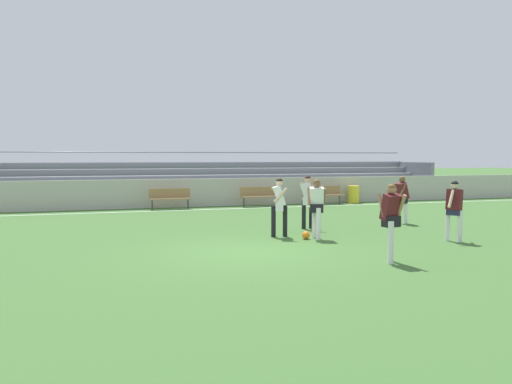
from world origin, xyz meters
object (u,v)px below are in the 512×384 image
soccer_ball (306,235)px  bench_far_right (260,195)px  player_dark_deep_cover (402,195)px  player_white_wide_right (279,202)px  player_dark_overlapping (454,206)px  player_dark_pressing_high (391,216)px  trash_bin (354,194)px  player_white_wide_left (316,203)px  bench_near_wall_gap (324,193)px  bench_near_bin (170,197)px  bleacher_stand (219,180)px  player_white_dropping_back (308,197)px

soccer_ball → bench_far_right: bearing=78.7°
player_dark_deep_cover → player_white_wide_right: bearing=-162.6°
player_dark_overlapping → player_dark_pressing_high: bearing=-148.2°
bench_far_right → trash_bin: bearing=2.5°
player_dark_deep_cover → soccer_ball: 5.16m
bench_far_right → player_white_wide_left: (-1.64, -9.78, 0.44)m
trash_bin → bench_near_wall_gap: bearing=-172.8°
player_dark_deep_cover → bench_near_bin: bearing=131.9°
bleacher_stand → soccer_ball: bearing=-93.7°
player_white_wide_left → player_white_dropping_back: size_ratio=0.98×
bench_far_right → player_white_dropping_back: (-1.02, -7.77, 0.46)m
bleacher_stand → bench_near_wall_gap: bleacher_stand is taller
bleacher_stand → bench_far_right: bearing=-71.5°
player_white_wide_right → player_white_wide_left: bearing=-38.4°
player_white_dropping_back → bench_near_bin: bearing=111.8°
bench_near_bin → player_white_dropping_back: bearing=-68.2°
bleacher_stand → player_white_wide_left: (-0.54, -13.06, -0.09)m
player_dark_overlapping → player_white_dropping_back: size_ratio=0.97×
player_dark_deep_cover → bench_near_wall_gap: bearing=84.9°
bleacher_stand → player_dark_deep_cover: bearing=-71.1°
bleacher_stand → bench_far_right: bleacher_stand is taller
trash_bin → player_white_wide_right: bearing=-128.6°
bleacher_stand → trash_bin: bearing=-26.8°
bench_far_right → trash_bin: size_ratio=2.09×
bleacher_stand → player_white_dropping_back: size_ratio=13.89×
player_white_wide_left → player_dark_deep_cover: player_white_wide_left is taller
player_white_wide_left → trash_bin: bearing=56.5°
trash_bin → soccer_ball: size_ratio=3.91×
bench_far_right → player_dark_pressing_high: player_dark_pressing_high is taller
bench_near_bin → player_dark_pressing_high: 13.63m
bench_near_bin → trash_bin: bench_near_bin is taller
bench_far_right → soccer_ball: bearing=-101.3°
player_dark_pressing_high → trash_bin: bearing=64.4°
trash_bin → player_dark_deep_cover: size_ratio=0.53×
bench_far_right → player_dark_deep_cover: player_dark_deep_cover is taller
player_white_dropping_back → player_dark_pressing_high: bearing=-95.3°
bleacher_stand → player_dark_pressing_high: 16.66m
trash_bin → player_dark_pressing_high: (-6.50, -13.58, 0.59)m
bench_near_wall_gap → trash_bin: 1.71m
bench_far_right → player_dark_pressing_high: bearing=-96.6°
bench_near_wall_gap → player_white_wide_left: 10.95m
trash_bin → player_white_wide_left: 11.99m
player_white_wide_left → player_dark_deep_cover: 4.81m
bench_near_wall_gap → player_dark_pressing_high: (-4.81, -13.37, 0.47)m
bleacher_stand → trash_bin: (6.06, -3.07, -0.64)m
bench_near_bin → trash_bin: 9.09m
bench_near_bin → bench_near_wall_gap: bearing=0.0°
bench_far_right → bench_near_bin: 4.13m
player_dark_overlapping → player_white_wide_right: bearing=151.4°
bleacher_stand → player_dark_overlapping: size_ratio=14.34×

